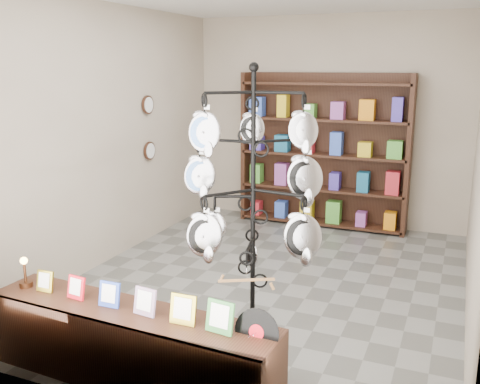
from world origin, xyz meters
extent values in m
plane|color=slate|center=(0.00, 0.00, 0.00)|extent=(5.00, 5.00, 0.00)
plane|color=#B4A691|center=(0.00, 2.50, 1.50)|extent=(4.00, 0.00, 4.00)
plane|color=#B4A691|center=(0.00, -2.50, 1.50)|extent=(4.00, 0.00, 4.00)
plane|color=#B4A691|center=(-2.00, 0.00, 1.50)|extent=(0.00, 5.00, 5.00)
cylinder|color=black|center=(0.35, -1.37, 0.02)|extent=(0.62, 0.62, 0.03)
cylinder|color=black|center=(0.35, -1.37, 1.13)|extent=(0.05, 0.05, 2.26)
sphere|color=black|center=(0.35, -1.37, 2.29)|extent=(0.08, 0.08, 0.08)
ellipsoid|color=silver|center=(0.25, -1.16, 0.71)|extent=(0.12, 0.08, 0.24)
cube|color=#BA804D|center=(0.42, -1.69, 0.72)|extent=(0.39, 0.22, 0.04)
cube|color=black|center=(-0.30, -2.20, 0.28)|extent=(2.33, 0.58, 0.57)
cube|color=gold|center=(-1.09, -2.16, 0.65)|extent=(0.15, 0.06, 0.17)
cube|color=red|center=(-0.78, -2.18, 0.66)|extent=(0.16, 0.06, 0.18)
cube|color=#263FA5|center=(-0.46, -2.19, 0.66)|extent=(0.17, 0.06, 0.19)
cube|color=#E54C33|center=(-0.15, -2.21, 0.67)|extent=(0.18, 0.07, 0.20)
cube|color=gold|center=(0.17, -2.22, 0.67)|extent=(0.19, 0.07, 0.21)
cube|color=#337233|center=(0.45, -2.24, 0.68)|extent=(0.20, 0.07, 0.22)
cylinder|color=black|center=(0.70, -2.19, 0.60)|extent=(0.32, 0.09, 0.31)
cylinder|color=red|center=(0.70, -2.20, 0.60)|extent=(0.11, 0.03, 0.10)
cylinder|color=#432413|center=(-1.30, -2.15, 0.59)|extent=(0.11, 0.11, 0.04)
cylinder|color=#432413|center=(-1.30, -2.15, 0.68)|extent=(0.02, 0.02, 0.15)
sphere|color=#FFBF59|center=(-1.30, -2.15, 0.79)|extent=(0.06, 0.06, 0.06)
cube|color=black|center=(0.00, 2.44, 1.10)|extent=(2.40, 0.04, 2.20)
cube|color=black|center=(-1.18, 2.28, 1.10)|extent=(0.06, 0.36, 2.20)
cube|color=black|center=(1.18, 2.28, 1.10)|extent=(0.06, 0.36, 2.20)
cube|color=black|center=(0.00, 2.28, 0.05)|extent=(2.36, 0.36, 0.04)
cube|color=black|center=(0.00, 2.28, 0.55)|extent=(2.36, 0.36, 0.03)
cube|color=black|center=(0.00, 2.28, 1.05)|extent=(2.36, 0.36, 0.04)
cube|color=black|center=(0.00, 2.28, 1.55)|extent=(2.36, 0.36, 0.04)
cube|color=black|center=(0.00, 2.28, 2.05)|extent=(2.36, 0.36, 0.04)
cylinder|color=black|center=(-1.97, 0.80, 1.80)|extent=(0.03, 0.24, 0.24)
cylinder|color=black|center=(-1.97, 0.80, 1.20)|extent=(0.03, 0.24, 0.24)
camera|label=1|loc=(1.83, -5.18, 2.30)|focal=40.00mm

